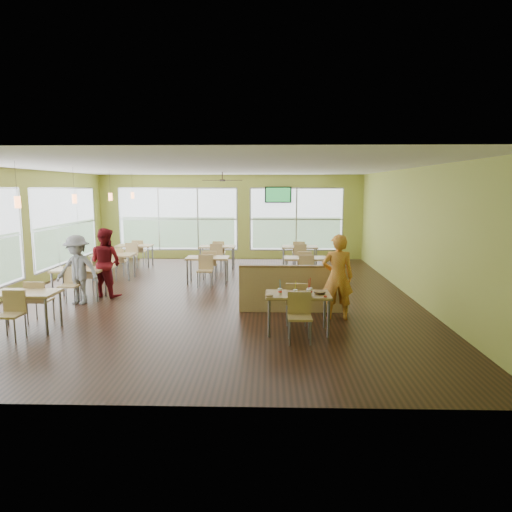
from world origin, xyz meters
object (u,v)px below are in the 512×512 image
half_wall_divider (294,289)px  food_basket (320,292)px  man_plaid (338,277)px  main_table (298,300)px

half_wall_divider → food_basket: size_ratio=10.59×
man_plaid → food_basket: man_plaid is taller
half_wall_divider → man_plaid: size_ratio=1.35×
half_wall_divider → man_plaid: man_plaid is taller
half_wall_divider → food_basket: bearing=-74.6°
man_plaid → food_basket: bearing=66.3°
half_wall_divider → main_table: bearing=-90.0°
main_table → food_basket: bearing=-2.3°
half_wall_divider → man_plaid: bearing=-31.5°
main_table → man_plaid: 1.29m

